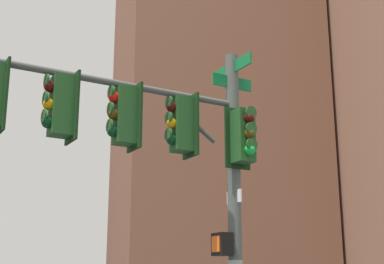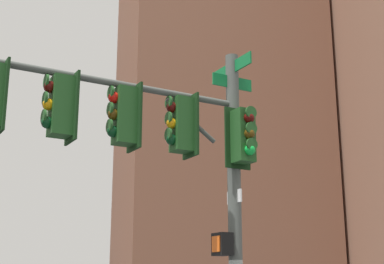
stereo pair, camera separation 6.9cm
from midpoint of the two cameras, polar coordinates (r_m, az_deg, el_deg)
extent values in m
cylinder|color=#4C514C|center=(10.78, 4.01, -8.59)|extent=(0.25, 0.25, 6.43)
cylinder|color=#4C514C|center=(10.11, -8.44, 4.87)|extent=(4.96, 1.56, 0.12)
cylinder|color=#4C514C|center=(10.64, -0.30, 1.13)|extent=(1.02, 0.37, 0.75)
cube|color=#0F6B33|center=(11.49, 3.74, 6.27)|extent=(0.39, 1.24, 0.24)
cube|color=#0F6B33|center=(11.39, 3.76, 4.86)|extent=(0.86, 0.28, 0.24)
cube|color=white|center=(10.83, 3.97, -6.34)|extent=(0.16, 0.44, 0.24)
cube|color=#1E4C1E|center=(10.52, -1.21, 0.70)|extent=(0.42, 0.42, 1.00)
cube|color=black|center=(10.61, -0.31, 0.56)|extent=(0.19, 0.53, 1.16)
sphere|color=#470A07|center=(10.52, -2.18, 2.43)|extent=(0.20, 0.20, 0.20)
cylinder|color=#1E4C1E|center=(10.51, -2.49, 2.95)|extent=(0.10, 0.23, 0.23)
sphere|color=#F29E0C|center=(10.43, -2.19, 0.85)|extent=(0.20, 0.20, 0.20)
cylinder|color=#1E4C1E|center=(10.43, -2.50, 1.38)|extent=(0.10, 0.23, 0.23)
sphere|color=#0A3819|center=(10.35, -2.21, -0.74)|extent=(0.20, 0.20, 0.20)
cylinder|color=#1E4C1E|center=(10.35, -2.52, -0.22)|extent=(0.10, 0.23, 0.23)
cube|color=#1E4C1E|center=(10.06, -6.79, 1.56)|extent=(0.42, 0.42, 1.00)
cube|color=black|center=(10.13, -5.80, 1.41)|extent=(0.19, 0.53, 1.16)
sphere|color=red|center=(10.07, -7.81, 3.36)|extent=(0.20, 0.20, 0.20)
cylinder|color=#1E4C1E|center=(10.08, -8.13, 3.90)|extent=(0.10, 0.23, 0.23)
sphere|color=#4C330A|center=(9.98, -7.87, 1.73)|extent=(0.20, 0.20, 0.20)
cylinder|color=#1E4C1E|center=(9.98, -8.20, 2.27)|extent=(0.10, 0.23, 0.23)
sphere|color=#0A3819|center=(9.90, -7.93, 0.06)|extent=(0.20, 0.20, 0.20)
cylinder|color=#1E4C1E|center=(9.90, -8.26, 0.61)|extent=(0.10, 0.23, 0.23)
cube|color=#1E4C1E|center=(9.69, -12.86, 2.48)|extent=(0.42, 0.42, 1.00)
cube|color=black|center=(9.75, -11.79, 2.32)|extent=(0.19, 0.53, 1.16)
sphere|color=#470A07|center=(9.73, -13.91, 4.33)|extent=(0.20, 0.20, 0.20)
cylinder|color=#1E4C1E|center=(9.75, -14.24, 4.89)|extent=(0.10, 0.23, 0.23)
sphere|color=#F29E0C|center=(9.64, -14.02, 2.65)|extent=(0.20, 0.20, 0.20)
cylinder|color=#1E4C1E|center=(9.65, -14.35, 3.21)|extent=(0.10, 0.23, 0.23)
sphere|color=#0A3819|center=(9.56, -14.13, 0.94)|extent=(0.20, 0.20, 0.20)
cylinder|color=#1E4C1E|center=(9.56, -14.47, 1.51)|extent=(0.10, 0.23, 0.23)
cube|color=black|center=(9.48, -18.20, 3.26)|extent=(0.19, 0.53, 1.16)
cube|color=#1E4C1E|center=(10.79, 4.83, -0.41)|extent=(0.42, 0.42, 1.00)
cube|color=black|center=(10.94, 4.26, -0.63)|extent=(0.53, 0.19, 1.16)
sphere|color=#470A07|center=(10.71, 5.42, 1.38)|extent=(0.20, 0.20, 0.20)
cylinder|color=#1E4C1E|center=(10.68, 5.61, 1.93)|extent=(0.23, 0.10, 0.23)
sphere|color=#4C330A|center=(10.63, 5.46, -0.17)|extent=(0.20, 0.20, 0.20)
cylinder|color=#1E4C1E|center=(10.60, 5.65, 0.38)|extent=(0.23, 0.10, 0.23)
sphere|color=green|center=(10.55, 5.50, -1.75)|extent=(0.20, 0.20, 0.20)
cylinder|color=#1E4C1E|center=(10.52, 5.69, -1.20)|extent=(0.23, 0.10, 0.23)
cube|color=black|center=(10.58, 2.79, -10.91)|extent=(0.34, 0.42, 0.40)
cube|color=#EA5914|center=(10.51, 2.15, -10.89)|extent=(0.09, 0.25, 0.28)
cube|color=brown|center=(59.35, 1.62, 7.02)|extent=(17.45, 17.96, 48.64)
cube|color=#7A99B2|center=(74.74, 4.17, 10.03)|extent=(25.38, 29.25, 67.32)
camera|label=1|loc=(0.03, -90.19, 0.05)|focal=54.55mm
camera|label=2|loc=(0.03, 89.81, -0.05)|focal=54.55mm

